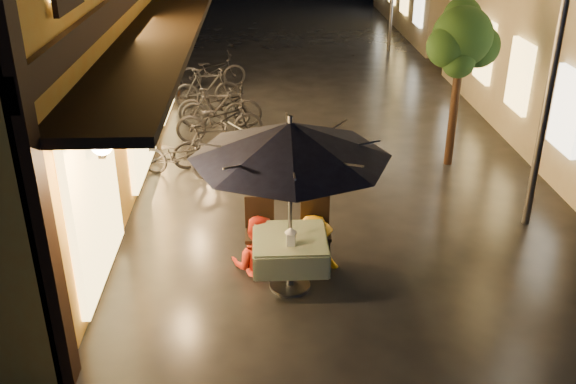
{
  "coord_description": "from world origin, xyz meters",
  "views": [
    {
      "loc": [
        -1.29,
        -7.02,
        4.97
      ],
      "look_at": [
        -0.92,
        0.94,
        1.15
      ],
      "focal_mm": 40.0,
      "sensor_mm": 36.0,
      "label": 1
    }
  ],
  "objects_px": {
    "streetlamp_near": "(558,44)",
    "bicycle_0": "(179,157)",
    "cafe_table": "(290,249)",
    "patio_umbrella": "(290,140)",
    "table_lantern": "(291,235)",
    "person_orange": "(256,218)",
    "person_yellow": "(313,219)"
  },
  "relations": [
    {
      "from": "cafe_table",
      "to": "streetlamp_near",
      "type": "bearing_deg",
      "value": 22.94
    },
    {
      "from": "streetlamp_near",
      "to": "patio_umbrella",
      "type": "height_order",
      "value": "streetlamp_near"
    },
    {
      "from": "patio_umbrella",
      "to": "table_lantern",
      "type": "bearing_deg",
      "value": -90.0
    },
    {
      "from": "streetlamp_near",
      "to": "person_orange",
      "type": "distance_m",
      "value": 4.99
    },
    {
      "from": "patio_umbrella",
      "to": "person_yellow",
      "type": "relative_size",
      "value": 1.72
    },
    {
      "from": "streetlamp_near",
      "to": "patio_umbrella",
      "type": "bearing_deg",
      "value": -157.06
    },
    {
      "from": "streetlamp_near",
      "to": "person_yellow",
      "type": "relative_size",
      "value": 2.85
    },
    {
      "from": "person_yellow",
      "to": "patio_umbrella",
      "type": "bearing_deg",
      "value": 66.21
    },
    {
      "from": "streetlamp_near",
      "to": "person_yellow",
      "type": "bearing_deg",
      "value": -162.87
    },
    {
      "from": "streetlamp_near",
      "to": "table_lantern",
      "type": "distance_m",
      "value": 4.78
    },
    {
      "from": "streetlamp_near",
      "to": "person_yellow",
      "type": "height_order",
      "value": "streetlamp_near"
    },
    {
      "from": "person_yellow",
      "to": "bicycle_0",
      "type": "distance_m",
      "value": 3.94
    },
    {
      "from": "person_orange",
      "to": "bicycle_0",
      "type": "bearing_deg",
      "value": -54.81
    },
    {
      "from": "person_orange",
      "to": "bicycle_0",
      "type": "distance_m",
      "value": 3.59
    },
    {
      "from": "streetlamp_near",
      "to": "person_orange",
      "type": "height_order",
      "value": "streetlamp_near"
    },
    {
      "from": "table_lantern",
      "to": "bicycle_0",
      "type": "xyz_separation_m",
      "value": [
        -1.9,
        3.98,
        -0.51
      ]
    },
    {
      "from": "cafe_table",
      "to": "person_orange",
      "type": "bearing_deg",
      "value": 130.97
    },
    {
      "from": "table_lantern",
      "to": "person_yellow",
      "type": "xyz_separation_m",
      "value": [
        0.36,
        0.76,
        -0.17
      ]
    },
    {
      "from": "table_lantern",
      "to": "cafe_table",
      "type": "bearing_deg",
      "value": 90.0
    },
    {
      "from": "patio_umbrella",
      "to": "person_orange",
      "type": "height_order",
      "value": "patio_umbrella"
    },
    {
      "from": "streetlamp_near",
      "to": "person_orange",
      "type": "relative_size",
      "value": 2.65
    },
    {
      "from": "cafe_table",
      "to": "person_yellow",
      "type": "height_order",
      "value": "person_yellow"
    },
    {
      "from": "cafe_table",
      "to": "bicycle_0",
      "type": "xyz_separation_m",
      "value": [
        -1.9,
        3.78,
        -0.18
      ]
    },
    {
      "from": "table_lantern",
      "to": "person_yellow",
      "type": "relative_size",
      "value": 0.17
    },
    {
      "from": "table_lantern",
      "to": "person_orange",
      "type": "relative_size",
      "value": 0.16
    },
    {
      "from": "patio_umbrella",
      "to": "person_orange",
      "type": "bearing_deg",
      "value": 130.97
    },
    {
      "from": "table_lantern",
      "to": "person_yellow",
      "type": "distance_m",
      "value": 0.86
    },
    {
      "from": "streetlamp_near",
      "to": "bicycle_0",
      "type": "height_order",
      "value": "streetlamp_near"
    },
    {
      "from": "streetlamp_near",
      "to": "patio_umbrella",
      "type": "relative_size",
      "value": 1.65
    },
    {
      "from": "patio_umbrella",
      "to": "table_lantern",
      "type": "height_order",
      "value": "patio_umbrella"
    },
    {
      "from": "streetlamp_near",
      "to": "table_lantern",
      "type": "relative_size",
      "value": 16.92
    },
    {
      "from": "cafe_table",
      "to": "table_lantern",
      "type": "xyz_separation_m",
      "value": [
        0.0,
        -0.2,
        0.33
      ]
    }
  ]
}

